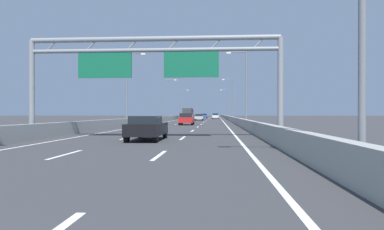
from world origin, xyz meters
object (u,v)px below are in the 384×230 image
blue_car (204,116)px  silver_car (199,117)px  black_car (147,128)px  red_car (187,119)px  white_car (215,116)px  orange_car (191,116)px  streetlamp_left_far (167,97)px  streetlamp_left_mid (128,84)px  streetlamp_right_far (232,96)px  box_truck (188,113)px  sign_gantry (152,61)px  streetlamp_right_distant (227,102)px  streetlamp_left_distant (182,102)px  streetlamp_right_mid (244,83)px

blue_car → silver_car: 36.84m
black_car → red_car: size_ratio=1.08×
white_car → orange_car: white_car is taller
black_car → streetlamp_left_far: bearing=97.1°
streetlamp_left_mid → streetlamp_right_far: size_ratio=1.00×
white_car → silver_car: 23.73m
box_truck → white_car: bearing=40.8°
white_car → sign_gantry: bearing=-92.8°
white_car → red_car: (-3.75, -52.70, 0.03)m
streetlamp_right_distant → white_car: 16.15m
white_car → silver_car: bearing=-98.5°
sign_gantry → streetlamp_right_distant: 93.33m
orange_car → silver_car: 26.48m
red_car → orange_car: bearing=93.7°
streetlamp_left_distant → orange_car: (3.80, -12.27, -4.63)m
streetlamp_left_distant → white_car: size_ratio=2.25×
streetlamp_left_far → streetlamp_left_distant: size_ratio=1.00×
box_truck → streetlamp_left_mid: bearing=-94.5°
streetlamp_right_far → box_truck: (-11.13, 13.66, -3.78)m
orange_car → streetlamp_left_mid: bearing=-93.8°
streetlamp_right_far → streetlamp_left_distant: 38.06m
sign_gantry → streetlamp_right_distant: (7.54, 93.02, 0.59)m
streetlamp_right_distant → streetlamp_left_far: bearing=-113.1°
streetlamp_right_mid → black_car: bearing=-107.3°
streetlamp_left_mid → silver_car: (7.63, 31.55, -4.66)m
sign_gantry → silver_car: bearing=89.7°
white_car → blue_car: size_ratio=1.01×
white_car → streetlamp_left_distant: bearing=126.6°
streetlamp_left_far → white_car: bearing=60.9°
streetlamp_right_distant → streetlamp_left_distant: bearing=180.0°
streetlamp_right_distant → red_car: streetlamp_right_distant is taller
streetlamp_left_distant → silver_car: bearing=-78.8°
streetlamp_right_far → blue_car: streetlamp_right_far is taller
sign_gantry → black_car: sign_gantry is taller
blue_car → white_car: bearing=-74.9°
silver_car → red_car: bearing=-90.5°
streetlamp_left_distant → streetlamp_left_mid: bearing=-90.0°
streetlamp_right_far → streetlamp_right_mid: bearing=-90.0°
sign_gantry → streetlamp_right_far: streetlamp_right_far is taller
streetlamp_right_far → red_car: bearing=-103.0°
sign_gantry → white_car: size_ratio=3.79×
streetlamp_left_mid → blue_car: streetlamp_left_mid is taller
sign_gantry → streetlamp_right_far: (7.54, 58.01, 0.59)m
streetlamp_left_distant → streetlamp_right_distant: size_ratio=1.00×
streetlamp_right_far → streetlamp_left_mid: bearing=-113.1°
streetlamp_left_mid → streetlamp_right_distant: same height
silver_car → blue_car: bearing=90.1°
streetlamp_left_far → black_car: size_ratio=2.13×
sign_gantry → streetlamp_left_mid: streetlamp_left_mid is taller
streetlamp_right_mid → black_car: 25.90m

